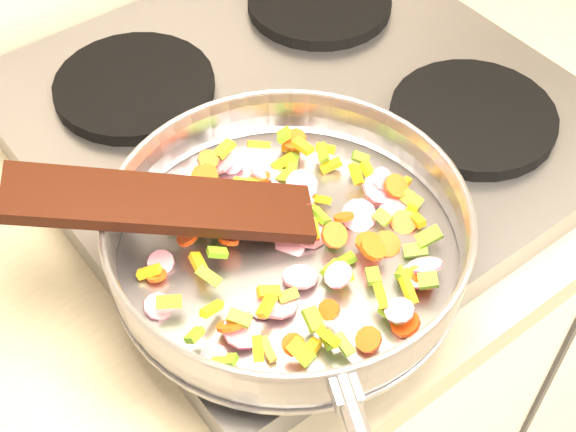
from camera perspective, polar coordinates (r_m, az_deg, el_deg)
base_cabinet at (r=1.70m, az=19.71°, el=3.93°), size 3.00×0.65×0.86m
cooktop at (r=0.96m, az=0.87°, el=6.90°), size 0.60×0.60×0.04m
grate_fl at (r=0.80m, az=-0.89°, el=-1.11°), size 0.19×0.19×0.02m
grate_fr at (r=0.94m, az=13.01°, el=6.88°), size 0.19×0.19×0.02m
grate_bl at (r=0.98m, az=-10.87°, el=9.06°), size 0.19×0.19×0.02m
grate_br at (r=1.09m, az=2.25°, el=14.94°), size 0.19×0.19×0.02m
saute_pan at (r=0.74m, az=0.03°, el=-1.22°), size 0.39×0.53×0.06m
vegetable_heap at (r=0.76m, az=1.00°, el=-1.31°), size 0.30×0.30×0.05m
wooden_spatula at (r=0.74m, az=-8.85°, el=0.89°), size 0.27×0.19×0.08m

